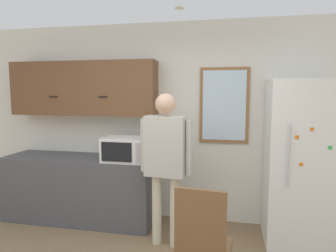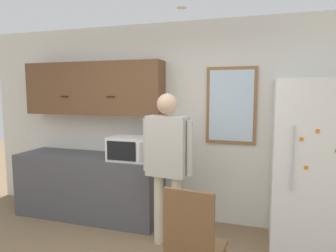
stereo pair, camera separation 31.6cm
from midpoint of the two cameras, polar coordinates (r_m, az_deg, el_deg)
name	(u,v)px [view 1 (the left image)]	position (r m, az deg, el deg)	size (l,w,h in m)	color
back_wall	(168,122)	(4.15, -2.26, 0.69)	(6.00, 0.06, 2.70)	silver
counter	(80,188)	(4.45, -18.35, -11.21)	(2.08, 0.65, 0.88)	#4C4C51
upper_cabinets	(83,89)	(4.39, -17.88, 6.82)	(2.08, 0.33, 0.74)	brown
microwave	(126,149)	(3.91, -10.37, -4.39)	(0.56, 0.40, 0.31)	white
person	(166,153)	(3.39, -3.13, -5.27)	(0.60, 0.27, 1.75)	beige
refrigerator	(301,162)	(3.76, 21.83, -6.48)	(0.78, 0.75, 1.91)	white
chair	(202,240)	(2.64, 2.96, -21.01)	(0.49, 0.49, 1.02)	brown
window	(224,105)	(3.97, 8.42, 3.90)	(0.64, 0.05, 0.99)	olive
ceiling_light	(180,8)	(3.49, -0.57, 21.64)	(0.11, 0.11, 0.01)	white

